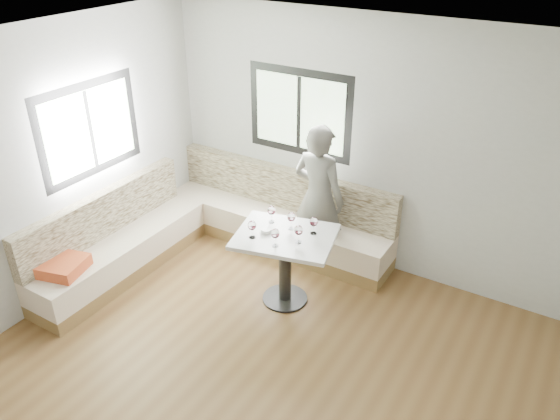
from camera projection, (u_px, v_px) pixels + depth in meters
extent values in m
cube|color=brown|center=(243.00, 399.00, 4.63)|extent=(5.00, 5.00, 0.01)
cube|color=white|center=(228.00, 70.00, 3.27)|extent=(5.00, 5.00, 0.01)
cube|color=#B7B7B2|center=(373.00, 149.00, 5.82)|extent=(5.00, 0.01, 2.80)
cube|color=#B7B7B2|center=(18.00, 184.00, 5.09)|extent=(0.01, 5.00, 2.80)
cube|color=black|center=(299.00, 113.00, 6.10)|extent=(1.30, 0.02, 1.00)
cube|color=black|center=(90.00, 129.00, 5.64)|extent=(0.02, 1.30, 1.00)
cube|color=brown|center=(276.00, 239.00, 6.73)|extent=(2.90, 0.55, 0.16)
cube|color=beige|center=(276.00, 223.00, 6.62)|extent=(2.90, 0.55, 0.29)
cube|color=beige|center=(285.00, 187.00, 6.58)|extent=(2.90, 0.14, 0.50)
cube|color=brown|center=(124.00, 266.00, 6.22)|extent=(0.55, 2.25, 0.16)
cube|color=beige|center=(121.00, 249.00, 6.11)|extent=(0.55, 2.25, 0.29)
cube|color=beige|center=(103.00, 214.00, 6.01)|extent=(0.14, 2.25, 0.50)
cube|color=#C33C2A|center=(63.00, 266.00, 5.46)|extent=(0.51, 0.51, 0.12)
cylinder|color=black|center=(285.00, 298.00, 5.81)|extent=(0.48, 0.48, 0.02)
cylinder|color=black|center=(285.00, 270.00, 5.64)|extent=(0.13, 0.13, 0.76)
cube|color=silver|center=(285.00, 237.00, 5.44)|extent=(1.13, 0.97, 0.04)
imported|color=#5F5D57|center=(319.00, 198.00, 6.01)|extent=(0.66, 0.47, 1.71)
cylinder|color=white|center=(266.00, 231.00, 5.46)|extent=(0.11, 0.11, 0.04)
sphere|color=black|center=(268.00, 230.00, 5.46)|extent=(0.02, 0.02, 0.02)
sphere|color=black|center=(266.00, 229.00, 5.47)|extent=(0.02, 0.02, 0.02)
sphere|color=black|center=(265.00, 230.00, 5.44)|extent=(0.02, 0.02, 0.02)
cylinder|color=white|center=(252.00, 237.00, 5.39)|extent=(0.06, 0.06, 0.01)
cylinder|color=white|center=(252.00, 234.00, 5.37)|extent=(0.01, 0.01, 0.08)
ellipsoid|color=white|center=(252.00, 226.00, 5.32)|extent=(0.08, 0.08, 0.10)
cylinder|color=#410610|center=(252.00, 228.00, 5.33)|extent=(0.06, 0.06, 0.02)
cylinder|color=white|center=(275.00, 245.00, 5.26)|extent=(0.06, 0.06, 0.01)
cylinder|color=white|center=(275.00, 242.00, 5.23)|extent=(0.01, 0.01, 0.08)
ellipsoid|color=white|center=(275.00, 234.00, 5.19)|extent=(0.08, 0.08, 0.10)
cylinder|color=#410610|center=(275.00, 236.00, 5.20)|extent=(0.06, 0.06, 0.02)
cylinder|color=white|center=(298.00, 242.00, 5.31)|extent=(0.06, 0.06, 0.01)
cylinder|color=white|center=(298.00, 238.00, 5.29)|extent=(0.01, 0.01, 0.08)
ellipsoid|color=white|center=(299.00, 230.00, 5.24)|extent=(0.08, 0.08, 0.10)
cylinder|color=#410610|center=(299.00, 232.00, 5.26)|extent=(0.06, 0.06, 0.02)
cylinder|color=white|center=(291.00, 228.00, 5.54)|extent=(0.06, 0.06, 0.01)
cylinder|color=white|center=(291.00, 225.00, 5.52)|extent=(0.01, 0.01, 0.08)
ellipsoid|color=white|center=(291.00, 217.00, 5.47)|extent=(0.08, 0.08, 0.10)
cylinder|color=#410610|center=(291.00, 219.00, 5.48)|extent=(0.06, 0.06, 0.02)
cylinder|color=white|center=(313.00, 233.00, 5.45)|extent=(0.06, 0.06, 0.01)
cylinder|color=white|center=(313.00, 229.00, 5.43)|extent=(0.01, 0.01, 0.08)
ellipsoid|color=white|center=(314.00, 222.00, 5.39)|extent=(0.08, 0.08, 0.10)
cylinder|color=#410610|center=(314.00, 224.00, 5.40)|extent=(0.06, 0.06, 0.02)
cylinder|color=white|center=(272.00, 222.00, 5.66)|extent=(0.06, 0.06, 0.01)
cylinder|color=white|center=(272.00, 218.00, 5.63)|extent=(0.01, 0.01, 0.08)
ellipsoid|color=white|center=(272.00, 210.00, 5.59)|extent=(0.08, 0.08, 0.10)
cylinder|color=#410610|center=(272.00, 212.00, 5.60)|extent=(0.06, 0.06, 0.02)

